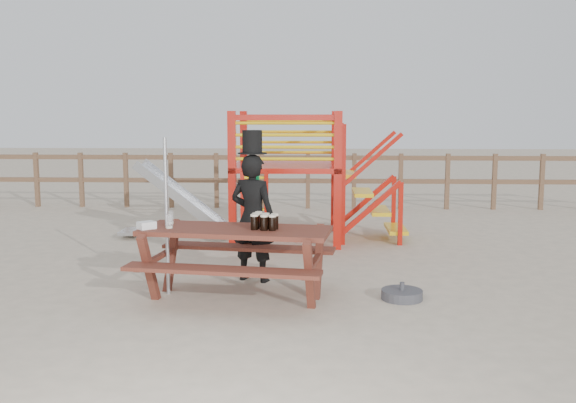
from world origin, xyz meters
name	(u,v)px	position (x,y,z in m)	size (l,w,h in m)	color
ground	(255,302)	(0.00, 0.00, 0.00)	(60.00, 60.00, 0.00)	#C2B097
back_fence	(285,175)	(0.00, 7.00, 0.74)	(15.09, 0.09, 1.20)	brown
playground_fort	(283,174)	(0.12, 3.58, 1.07)	(4.71, 1.84, 2.10)	#B9170C
picnic_table	(236,255)	(-0.22, 0.11, 0.51)	(2.26, 1.72, 0.81)	brown
man_with_hat	(253,214)	(-0.10, 0.91, 0.84)	(0.67, 0.55, 1.87)	black
metal_pole	(167,217)	(-1.02, 0.27, 0.90)	(0.04, 0.04, 1.80)	#B2B2B7
parasol_base	(402,295)	(1.64, 0.17, 0.05)	(0.46, 0.46, 0.20)	#3C3C41
paper_bag	(147,225)	(-1.19, 0.04, 0.85)	(0.18, 0.14, 0.08)	white
stout_pints	(264,221)	(0.10, 0.08, 0.89)	(0.30, 0.31, 0.17)	black
empty_glasses	(170,220)	(-0.98, 0.23, 0.87)	(0.13, 0.36, 0.15)	silver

